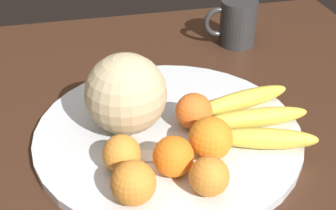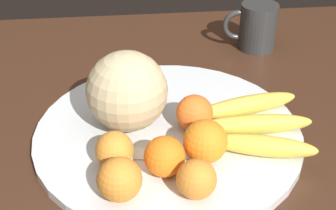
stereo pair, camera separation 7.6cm
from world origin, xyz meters
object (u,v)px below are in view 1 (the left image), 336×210
object	(u,v)px
fruit_bowl	(168,133)
ceramic_mug	(237,23)
banana_bunch	(252,118)
orange_top_small	(209,176)
orange_front_left	(173,156)
orange_front_right	(122,154)
orange_back_left	(211,138)
orange_back_right	(133,183)
kitchen_table	(134,208)
produce_tag	(152,156)
orange_mid_center	(194,111)
melon	(126,94)

from	to	relation	value
fruit_bowl	ceramic_mug	distance (m)	0.40
banana_bunch	orange_top_small	xyz separation A→B (m)	(-0.12, -0.13, 0.01)
orange_front_left	orange_front_right	distance (m)	0.08
banana_bunch	orange_back_left	distance (m)	0.11
orange_front_right	orange_back_right	size ratio (longest dim) A/B	0.91
orange_front_left	orange_back_right	size ratio (longest dim) A/B	0.97
orange_front_right	orange_top_small	distance (m)	0.14
kitchen_table	fruit_bowl	size ratio (longest dim) A/B	2.78
kitchen_table	orange_top_small	distance (m)	0.20
orange_front_left	ceramic_mug	size ratio (longest dim) A/B	0.50
kitchen_table	produce_tag	distance (m)	0.12
kitchen_table	orange_back_left	xyz separation A→B (m)	(0.12, -0.02, 0.14)
produce_tag	orange_front_left	bearing A→B (deg)	-44.02
orange_back_right	ceramic_mug	bearing A→B (deg)	55.77
orange_front_right	kitchen_table	bearing A→B (deg)	53.11
kitchen_table	fruit_bowl	xyz separation A→B (m)	(0.07, 0.06, 0.10)
orange_back_left	orange_back_right	size ratio (longest dim) A/B	1.07
orange_mid_center	orange_top_small	size ratio (longest dim) A/B	1.08
orange_front_right	orange_back_right	distance (m)	0.07
banana_bunch	orange_front_right	distance (m)	0.24
banana_bunch	orange_back_left	xyz separation A→B (m)	(-0.09, -0.06, 0.02)
fruit_bowl	produce_tag	bearing A→B (deg)	-122.46
orange_front_left	produce_tag	xyz separation A→B (m)	(-0.02, 0.04, -0.03)
orange_top_small	orange_front_left	bearing A→B (deg)	127.90
kitchen_table	orange_mid_center	world-z (taller)	orange_mid_center
fruit_bowl	orange_mid_center	distance (m)	0.06
fruit_bowl	melon	world-z (taller)	melon
kitchen_table	banana_bunch	world-z (taller)	banana_bunch
orange_back_left	orange_back_right	distance (m)	0.15
orange_back_right	produce_tag	distance (m)	0.10
fruit_bowl	banana_bunch	xyz separation A→B (m)	(0.14, -0.02, 0.03)
orange_back_right	kitchen_table	bearing A→B (deg)	83.38
orange_back_right	ceramic_mug	world-z (taller)	ceramic_mug
fruit_bowl	orange_back_right	bearing A→B (deg)	-119.01
melon	produce_tag	distance (m)	0.11
melon	banana_bunch	bearing A→B (deg)	-12.16
banana_bunch	produce_tag	size ratio (longest dim) A/B	2.64
orange_back_left	ceramic_mug	bearing A→B (deg)	64.98
orange_front_left	orange_front_right	world-z (taller)	orange_front_left
produce_tag	ceramic_mug	world-z (taller)	ceramic_mug
ceramic_mug	kitchen_table	bearing A→B (deg)	-129.24
kitchen_table	ceramic_mug	world-z (taller)	ceramic_mug
kitchen_table	orange_front_right	size ratio (longest dim) A/B	21.51
fruit_bowl	orange_front_right	distance (m)	0.13
produce_tag	ceramic_mug	bearing A→B (deg)	69.85
orange_front_right	ceramic_mug	xyz separation A→B (m)	(0.32, 0.40, 0.01)
orange_mid_center	ceramic_mug	distance (m)	0.37
orange_front_left	orange_back_right	distance (m)	0.08
orange_back_right	fruit_bowl	bearing A→B (deg)	60.99
banana_bunch	orange_mid_center	bearing A→B (deg)	168.47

